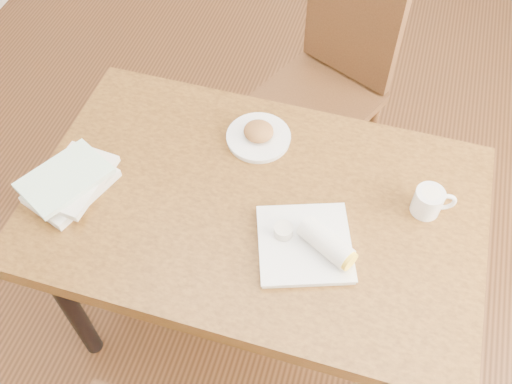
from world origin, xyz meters
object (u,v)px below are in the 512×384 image
(table, at_px, (256,218))
(plate_scone, at_px, (259,135))
(coffee_mug, at_px, (429,201))
(book_stack, at_px, (71,182))
(chair_far, at_px, (330,76))
(plate_burrito, at_px, (311,243))

(table, relative_size, plate_scone, 6.45)
(coffee_mug, xyz_separation_m, book_stack, (-0.99, -0.22, -0.01))
(book_stack, bearing_deg, table, 11.32)
(chair_far, bearing_deg, plate_burrito, -82.47)
(chair_far, height_order, coffee_mug, chair_far)
(plate_burrito, bearing_deg, coffee_mug, 37.25)
(chair_far, bearing_deg, coffee_mug, -59.62)
(plate_scone, distance_m, plate_burrito, 0.41)
(coffee_mug, bearing_deg, book_stack, -167.67)
(plate_scone, distance_m, coffee_mug, 0.54)
(table, distance_m, chair_far, 0.81)
(plate_scone, distance_m, book_stack, 0.57)
(table, xyz_separation_m, plate_scone, (-0.06, 0.23, 0.10))
(plate_scone, bearing_deg, plate_burrito, -53.75)
(table, relative_size, chair_far, 1.35)
(chair_far, distance_m, coffee_mug, 0.83)
(chair_far, bearing_deg, book_stack, -123.08)
(table, bearing_deg, chair_far, 85.32)
(table, height_order, plate_scone, plate_scone)
(table, distance_m, plate_scone, 0.26)
(table, height_order, book_stack, book_stack)
(chair_far, distance_m, plate_scone, 0.62)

